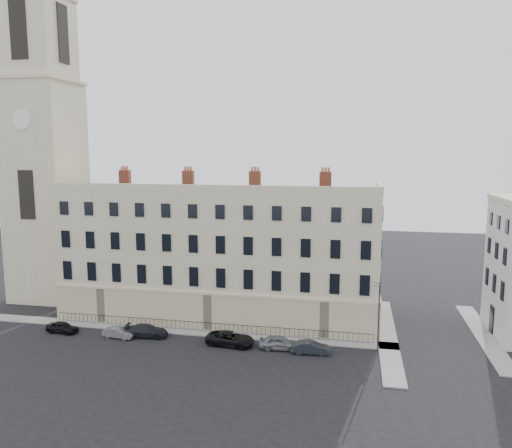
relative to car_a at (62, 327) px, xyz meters
The scene contains 14 objects.
ground 21.22m from the car_a, ahead, with size 160.00×160.00×0.00m, color black.
terrace 19.30m from the car_a, 32.91° to the left, with size 36.22×12.22×17.00m.
church_tower 23.35m from the car_a, 126.97° to the left, with size 8.00×8.13×44.00m.
pavement_terrace 11.47m from the car_a, 14.29° to the left, with size 48.00×2.00×0.12m, color gray.
pavement_east_return 34.60m from the car_a, ahead, with size 2.00×24.00×0.12m, color gray.
pavement_adjacent 44.79m from the car_a, 10.06° to the left, with size 2.00×20.00×0.12m, color gray.
railings 15.44m from the car_a, 12.06° to the left, with size 35.00×0.04×0.96m.
car_a is the anchor object (origin of this frame).
car_b 6.61m from the car_a, ahead, with size 1.17×3.36×1.11m, color slate.
car_c 9.41m from the car_a, ahead, with size 1.81×4.45×1.29m, color black.
car_d 18.54m from the car_a, ahead, with size 2.25×4.89×1.36m, color black.
car_e 23.52m from the car_a, ahead, with size 1.61×4.01×1.37m, color slate.
car_f 26.63m from the car_a, ahead, with size 1.28×3.68×1.21m, color #22262D.
streetlamp 33.09m from the car_a, ahead, with size 0.69×1.45×7.05m.
Camera 1 is at (9.33, -43.95, 19.32)m, focal length 35.00 mm.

